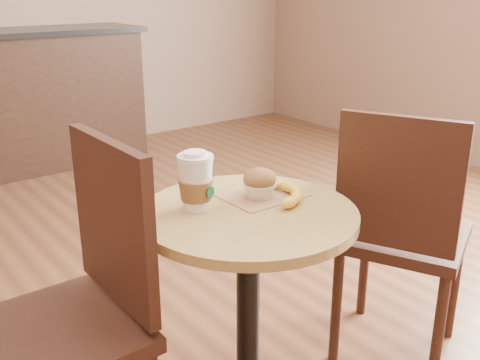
{
  "coord_description": "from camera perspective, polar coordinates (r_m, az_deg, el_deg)",
  "views": [
    {
      "loc": [
        -0.99,
        -1.14,
        1.36
      ],
      "look_at": [
        -0.07,
        0.06,
        0.83
      ],
      "focal_mm": 42.0,
      "sensor_mm": 36.0,
      "label": 1
    }
  ],
  "objects": [
    {
      "name": "chair_right",
      "position": [
        2.08,
        16.01,
        -4.9
      ],
      "size": [
        0.57,
        0.57,
        0.97
      ],
      "rotation": [
        0.0,
        0.0,
        2.0
      ],
      "color": "#341B12",
      "rests_on": "ground"
    },
    {
      "name": "kraft_bag",
      "position": [
        1.71,
        2.38,
        -1.56
      ],
      "size": [
        0.24,
        0.18,
        0.0
      ],
      "primitive_type": "cube",
      "rotation": [
        0.0,
        0.0,
        0.0
      ],
      "color": "#946A47",
      "rests_on": "cafe_table"
    },
    {
      "name": "muffin",
      "position": [
        1.67,
        2.01,
        -0.34
      ],
      "size": [
        0.1,
        0.1,
        0.09
      ],
      "color": "silver",
      "rests_on": "kraft_bag"
    },
    {
      "name": "banana",
      "position": [
        1.7,
        4.06,
        -1.07
      ],
      "size": [
        0.21,
        0.27,
        0.03
      ],
      "primitive_type": null,
      "rotation": [
        0.0,
        0.0,
        -0.28
      ],
      "color": "yellow",
      "rests_on": "kraft_bag"
    },
    {
      "name": "cafe_table",
      "position": [
        1.71,
        0.82,
        -10.74
      ],
      "size": [
        0.63,
        0.63,
        0.75
      ],
      "color": "black",
      "rests_on": "ground"
    },
    {
      "name": "coffee_cup",
      "position": [
        1.59,
        -4.51,
        -0.36
      ],
      "size": [
        0.1,
        0.11,
        0.17
      ],
      "rotation": [
        0.0,
        0.0,
        0.37
      ],
      "color": "white",
      "rests_on": "cafe_table"
    },
    {
      "name": "chair_left",
      "position": [
        1.59,
        -16.38,
        -12.49
      ],
      "size": [
        0.44,
        0.44,
        0.99
      ],
      "rotation": [
        0.0,
        0.0,
        -1.56
      ],
      "color": "#341B12",
      "rests_on": "ground"
    }
  ]
}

